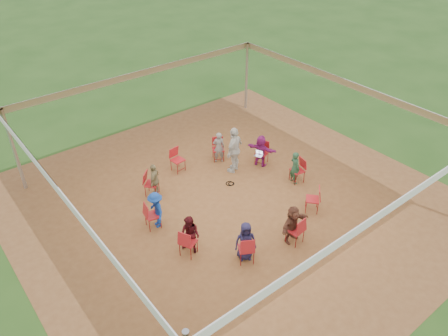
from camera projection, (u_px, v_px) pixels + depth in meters
ground at (230, 202)px, 14.36m from camera, size 80.00×80.00×0.00m
dirt_patch at (230, 202)px, 14.36m from camera, size 13.00×13.00×0.00m
tent at (231, 140)px, 13.03m from camera, size 10.33×10.33×3.00m
chair_0 at (262, 153)px, 16.05m from camera, size 0.57×0.56×0.90m
chair_1 at (218, 149)px, 16.26m from camera, size 0.58×0.59×0.90m
chair_2 at (178, 160)px, 15.65m from camera, size 0.47×0.48×0.90m
chair_3 at (152, 184)px, 14.45m from camera, size 0.61×0.61×0.90m
chair_4 at (153, 215)px, 13.12m from camera, size 0.51×0.50×0.90m
chair_5 at (188, 242)px, 12.16m from camera, size 0.57×0.56×0.90m
chair_6 at (246, 249)px, 11.95m from camera, size 0.58×0.59×0.90m
chair_7 at (295, 230)px, 12.56m from camera, size 0.47×0.48×0.90m
chair_8 at (312, 199)px, 13.77m from camera, size 0.61×0.61×0.90m
chair_9 at (297, 171)px, 15.10m from camera, size 0.51×0.50×0.90m
person_seated_0 at (261, 151)px, 15.87m from camera, size 0.86×1.21×1.22m
person_seated_1 at (219, 147)px, 16.07m from camera, size 0.53×0.47×1.22m
person_seated_2 at (155, 180)px, 14.34m from camera, size 0.78×0.75×1.22m
person_seated_3 at (156, 210)px, 13.07m from camera, size 0.54×0.85×1.22m
person_seated_4 at (190, 235)px, 12.16m from camera, size 0.56×0.68×1.22m
person_seated_5 at (245, 241)px, 11.96m from camera, size 0.68×0.58×1.22m
person_seated_6 at (292, 224)px, 12.54m from camera, size 1.17×0.55×1.22m
person_seated_7 at (295, 168)px, 14.96m from camera, size 0.38×0.49×1.22m
standing_person at (234, 150)px, 15.42m from camera, size 1.15×0.91×1.75m
cable_coil at (230, 184)px, 15.20m from camera, size 0.33×0.33×0.03m
laptop at (259, 154)px, 15.77m from camera, size 0.33×0.36×0.20m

